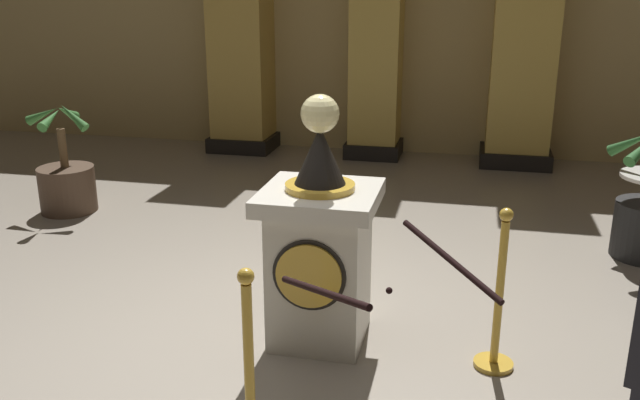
# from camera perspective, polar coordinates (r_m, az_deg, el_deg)

# --- Properties ---
(ground_plane) EXTENTS (12.66, 12.66, 0.00)m
(ground_plane) POSITION_cam_1_polar(r_m,az_deg,el_deg) (4.66, -4.71, -10.82)
(ground_plane) COLOR #9E9384
(back_wall) EXTENTS (12.66, 0.16, 3.74)m
(back_wall) POSITION_cam_1_polar(r_m,az_deg,el_deg) (9.36, 5.23, 15.54)
(back_wall) COLOR tan
(back_wall) RESTS_ON ground_plane
(pedestal_clock) EXTENTS (0.72, 0.72, 1.61)m
(pedestal_clock) POSITION_cam_1_polar(r_m,az_deg,el_deg) (4.27, -0.02, -4.10)
(pedestal_clock) COLOR beige
(pedestal_clock) RESTS_ON ground_plane
(stanchion_near) EXTENTS (0.24, 0.24, 1.00)m
(stanchion_near) POSITION_cam_1_polar(r_m,az_deg,el_deg) (3.38, -5.94, -15.99)
(stanchion_near) COLOR gold
(stanchion_near) RESTS_ON ground_plane
(stanchion_far) EXTENTS (0.24, 0.24, 1.02)m
(stanchion_far) POSITION_cam_1_polar(r_m,az_deg,el_deg) (4.20, 14.79, -9.27)
(stanchion_far) COLOR gold
(stanchion_far) RESTS_ON ground_plane
(velvet_rope) EXTENTS (1.17, 1.17, 0.22)m
(velvet_rope) POSITION_cam_1_polar(r_m,az_deg,el_deg) (3.53, 5.91, -6.33)
(velvet_rope) COLOR black
(column_left) EXTENTS (0.90, 0.90, 3.59)m
(column_left) POSITION_cam_1_polar(r_m,az_deg,el_deg) (9.43, -6.68, 14.97)
(column_left) COLOR black
(column_left) RESTS_ON ground_plane
(column_right) EXTENTS (0.92, 0.92, 3.59)m
(column_right) POSITION_cam_1_polar(r_m,az_deg,el_deg) (8.92, 17.05, 14.19)
(column_right) COLOR black
(column_right) RESTS_ON ground_plane
(column_centre_rear) EXTENTS (0.76, 0.76, 3.59)m
(column_centre_rear) POSITION_cam_1_polar(r_m,az_deg,el_deg) (8.99, 4.87, 14.90)
(column_centre_rear) COLOR black
(column_centre_rear) RESTS_ON ground_plane
(potted_palm_left) EXTENTS (0.70, 0.70, 1.14)m
(potted_palm_left) POSITION_cam_1_polar(r_m,az_deg,el_deg) (7.32, -20.62, 1.40)
(potted_palm_left) COLOR #4C3828
(potted_palm_left) RESTS_ON ground_plane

